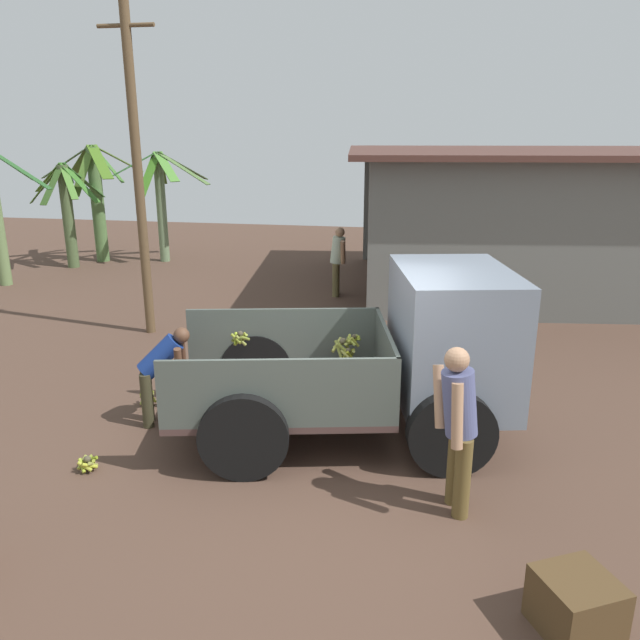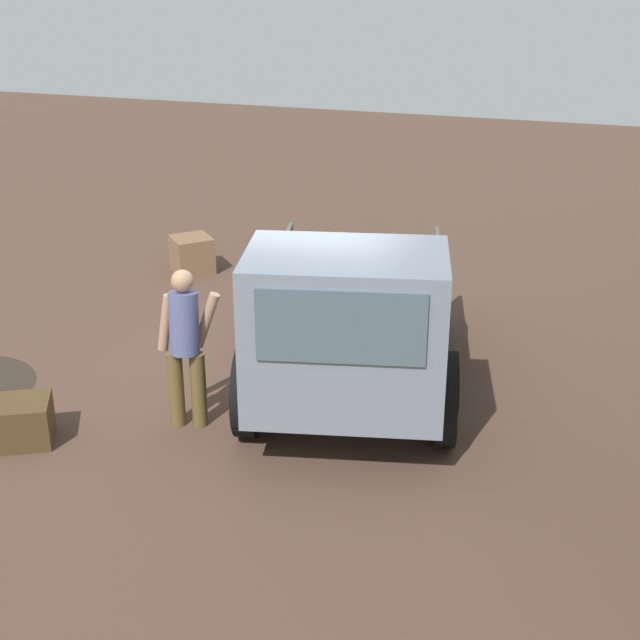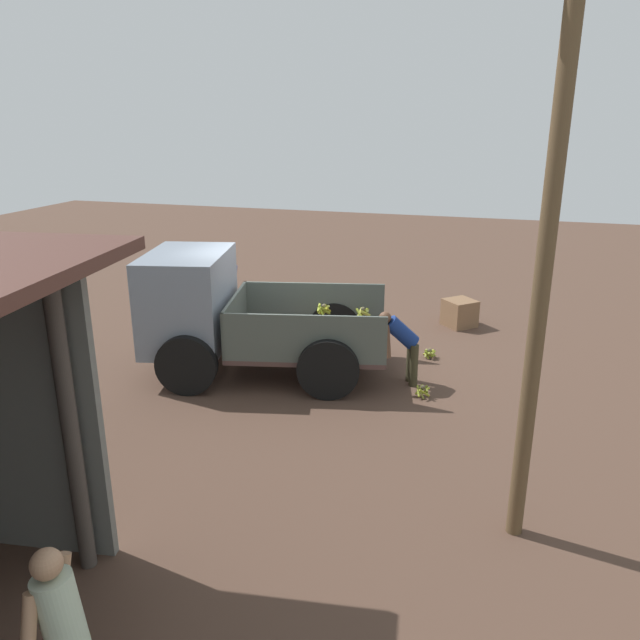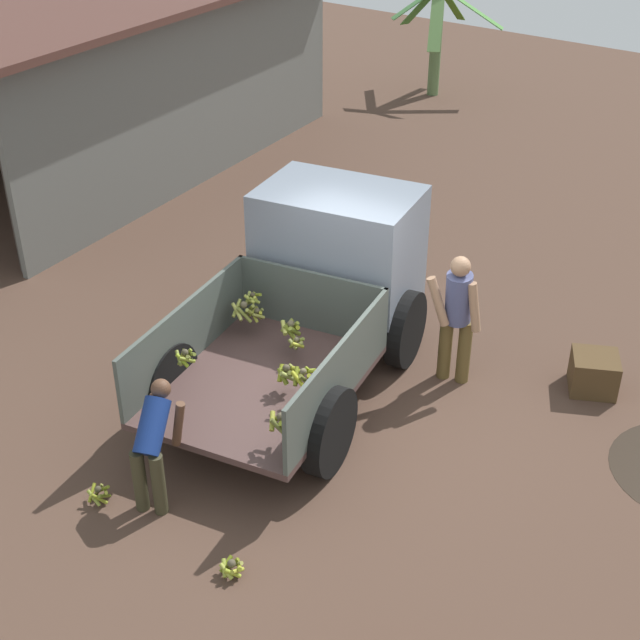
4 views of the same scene
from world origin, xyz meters
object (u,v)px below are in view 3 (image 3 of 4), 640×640
object	(u,v)px
person_bystander_near_shed	(63,636)
wooden_crate_1	(221,303)
cargo_truck	(215,310)
wooden_crate_0	(460,313)
banana_bunch_on_ground_1	(430,353)
person_foreground_visitor	(229,291)
person_worker_loading	(402,342)
banana_bunch_on_ground_0	(423,391)
utility_pole	(544,266)

from	to	relation	value
person_bystander_near_shed	wooden_crate_1	bearing A→B (deg)	-75.34
cargo_truck	wooden_crate_0	world-z (taller)	cargo_truck
wooden_crate_1	banana_bunch_on_ground_1	bearing A→B (deg)	163.28
person_foreground_visitor	banana_bunch_on_ground_1	distance (m)	4.11
person_worker_loading	banana_bunch_on_ground_0	bearing A→B (deg)	111.53
person_foreground_visitor	wooden_crate_0	bearing A→B (deg)	9.57
person_foreground_visitor	person_bystander_near_shed	bearing A→B (deg)	-88.72
utility_pole	banana_bunch_on_ground_1	world-z (taller)	utility_pole
person_worker_loading	banana_bunch_on_ground_1	size ratio (longest dim) A/B	5.10
utility_pole	wooden_crate_0	size ratio (longest dim) A/B	9.91
utility_pole	wooden_crate_1	xyz separation A→B (m)	(6.40, -6.32, -2.72)
banana_bunch_on_ground_0	person_foreground_visitor	bearing A→B (deg)	-23.19
cargo_truck	banana_bunch_on_ground_0	xyz separation A→B (m)	(-3.64, 0.13, -0.99)
banana_bunch_on_ground_1	wooden_crate_1	world-z (taller)	wooden_crate_1
person_bystander_near_shed	wooden_crate_0	bearing A→B (deg)	-105.21
person_bystander_near_shed	banana_bunch_on_ground_0	size ratio (longest dim) A/B	6.32
person_foreground_visitor	utility_pole	bearing A→B (deg)	-56.76
utility_pole	wooden_crate_1	world-z (taller)	utility_pole
utility_pole	cargo_truck	bearing A→B (deg)	-32.65
cargo_truck	banana_bunch_on_ground_0	size ratio (longest dim) A/B	17.43
utility_pole	person_foreground_visitor	size ratio (longest dim) A/B	3.32
person_foreground_visitor	person_bystander_near_shed	world-z (taller)	person_foreground_visitor
person_worker_loading	person_bystander_near_shed	xyz separation A→B (m)	(1.24, 6.85, 0.13)
person_worker_loading	wooden_crate_1	xyz separation A→B (m)	(4.57, -2.79, -0.51)
person_worker_loading	wooden_crate_1	size ratio (longest dim) A/B	2.34
cargo_truck	banana_bunch_on_ground_1	world-z (taller)	cargo_truck
utility_pole	person_foreground_visitor	bearing A→B (deg)	-41.41
person_bystander_near_shed	banana_bunch_on_ground_1	world-z (taller)	person_bystander_near_shed
person_worker_loading	wooden_crate_1	distance (m)	5.38
banana_bunch_on_ground_0	banana_bunch_on_ground_1	size ratio (longest dim) A/B	1.00
person_foreground_visitor	wooden_crate_0	xyz separation A→B (m)	(-4.39, -2.04, -0.68)
utility_pole	wooden_crate_0	bearing A→B (deg)	-80.77
banana_bunch_on_ground_1	utility_pole	bearing A→B (deg)	107.19
person_foreground_visitor	person_bystander_near_shed	xyz separation A→B (m)	(-2.44, 8.18, -0.09)
person_bystander_near_shed	wooden_crate_1	size ratio (longest dim) A/B	2.89
utility_pole	banana_bunch_on_ground_0	size ratio (longest dim) A/B	23.09
cargo_truck	wooden_crate_0	bearing A→B (deg)	-149.01
banana_bunch_on_ground_0	wooden_crate_1	size ratio (longest dim) A/B	0.46
person_foreground_visitor	person_bystander_near_shed	size ratio (longest dim) A/B	1.10
cargo_truck	person_foreground_visitor	world-z (taller)	cargo_truck
cargo_truck	utility_pole	bearing A→B (deg)	135.15
cargo_truck	person_foreground_visitor	distance (m)	1.71
cargo_truck	banana_bunch_on_ground_1	distance (m)	4.02
utility_pole	person_worker_loading	bearing A→B (deg)	-62.63
person_foreground_visitor	wooden_crate_1	xyz separation A→B (m)	(0.88, -1.46, -0.73)
cargo_truck	banana_bunch_on_ground_0	distance (m)	3.77
banana_bunch_on_ground_0	wooden_crate_0	xyz separation A→B (m)	(-0.28, -3.80, 0.17)
cargo_truck	wooden_crate_1	size ratio (longest dim) A/B	7.97
person_bystander_near_shed	banana_bunch_on_ground_0	bearing A→B (deg)	-109.02
banana_bunch_on_ground_1	wooden_crate_1	distance (m)	5.12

